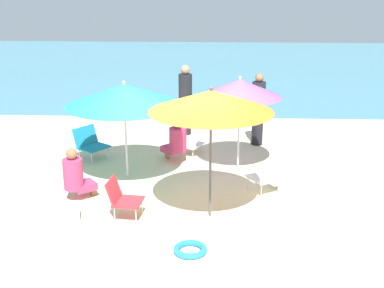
# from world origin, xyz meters

# --- Properties ---
(ground_plane) EXTENTS (40.00, 40.00, 0.00)m
(ground_plane) POSITION_xyz_m (0.00, 0.00, 0.00)
(ground_plane) COLOR beige
(sea_water) EXTENTS (40.00, 16.00, 0.01)m
(sea_water) POSITION_xyz_m (0.00, 13.28, 0.00)
(sea_water) COLOR teal
(sea_water) RESTS_ON ground_plane
(umbrella_teal) EXTENTS (2.14, 2.14, 1.83)m
(umbrella_teal) POSITION_xyz_m (-0.93, 1.00, 1.57)
(umbrella_teal) COLOR silver
(umbrella_teal) RESTS_ON ground_plane
(umbrella_orange) EXTENTS (1.87, 1.87, 2.08)m
(umbrella_orange) POSITION_xyz_m (0.65, -0.60, 1.86)
(umbrella_orange) COLOR #4C4C51
(umbrella_orange) RESTS_ON ground_plane
(umbrella_purple) EXTENTS (1.59, 1.59, 1.83)m
(umbrella_purple) POSITION_xyz_m (1.17, 1.58, 1.59)
(umbrella_purple) COLOR silver
(umbrella_purple) RESTS_ON ground_plane
(beach_chair_a) EXTENTS (0.56, 0.51, 0.63)m
(beach_chair_a) POSITION_xyz_m (-0.72, -0.72, 0.35)
(beach_chair_a) COLOR red
(beach_chair_a) RESTS_ON ground_plane
(beach_chair_b) EXTENTS (0.73, 0.70, 0.53)m
(beach_chair_b) POSITION_xyz_m (0.07, 2.42, 0.26)
(beach_chair_b) COLOR white
(beach_chair_b) RESTS_ON ground_plane
(beach_chair_c) EXTENTS (0.69, 0.73, 0.66)m
(beach_chair_c) POSITION_xyz_m (1.63, 0.31, 0.35)
(beach_chair_c) COLOR white
(beach_chair_c) RESTS_ON ground_plane
(beach_chair_d) EXTENTS (0.78, 0.78, 0.65)m
(beach_chair_d) POSITION_xyz_m (-1.87, 2.00, 0.34)
(beach_chair_d) COLOR teal
(beach_chair_d) RESTS_ON ground_plane
(person_a) EXTENTS (0.29, 0.29, 1.61)m
(person_a) POSITION_xyz_m (1.65, 3.08, 0.81)
(person_a) COLOR black
(person_a) RESTS_ON ground_plane
(person_b) EXTENTS (0.55, 0.52, 0.92)m
(person_b) POSITION_xyz_m (-1.61, -0.06, 0.44)
(person_b) COLOR #DB3866
(person_b) RESTS_ON ground_plane
(person_c) EXTENTS (0.55, 0.55, 0.90)m
(person_c) POSITION_xyz_m (-0.07, 1.87, 0.44)
(person_c) COLOR #DB3866
(person_c) RESTS_ON ground_plane
(person_d) EXTENTS (0.31, 0.31, 1.65)m
(person_d) POSITION_xyz_m (0.00, 3.80, 0.83)
(person_d) COLOR black
(person_d) RESTS_ON ground_plane
(swim_ring) EXTENTS (0.47, 0.47, 0.09)m
(swim_ring) POSITION_xyz_m (0.39, -1.75, 0.04)
(swim_ring) COLOR #238CD8
(swim_ring) RESTS_ON ground_plane
(beach_bag) EXTENTS (0.28, 0.28, 0.26)m
(beach_bag) POSITION_xyz_m (-1.49, -0.82, 0.13)
(beach_bag) COLOR silver
(beach_bag) RESTS_ON ground_plane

